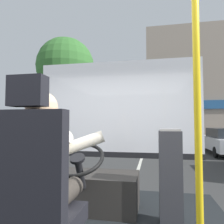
# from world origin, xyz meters

# --- Properties ---
(ground) EXTENTS (18.00, 44.00, 0.06)m
(ground) POSITION_xyz_m (0.00, 8.80, -0.02)
(ground) COLOR #383838
(driver_seat) EXTENTS (0.48, 0.48, 1.26)m
(driver_seat) POSITION_xyz_m (-0.19, -0.35, 1.21)
(driver_seat) COLOR black
(driver_seat) RESTS_ON bus_floor
(bus_driver) EXTENTS (0.74, 0.55, 0.79)m
(bus_driver) POSITION_xyz_m (-0.19, -0.24, 1.39)
(bus_driver) COLOR #332D28
(bus_driver) RESTS_ON driver_seat
(steering_console) EXTENTS (1.10, 0.97, 0.78)m
(steering_console) POSITION_xyz_m (-0.19, 0.82, 0.91)
(steering_console) COLOR #282623
(steering_console) RESTS_ON bus_floor
(handrail_pole) EXTENTS (0.04, 0.04, 2.29)m
(handrail_pole) POSITION_xyz_m (0.81, -0.17, 1.84)
(handrail_pole) COLOR gold
(handrail_pole) RESTS_ON bus_floor
(fare_box) EXTENTS (0.21, 0.22, 0.93)m
(fare_box) POSITION_xyz_m (0.70, 0.59, 1.15)
(fare_box) COLOR #333338
(fare_box) RESTS_ON bus_floor
(windshield_panel) EXTENTS (2.50, 0.08, 1.48)m
(windshield_panel) POSITION_xyz_m (0.00, 1.62, 1.74)
(windshield_panel) COLOR silver
(street_tree) EXTENTS (2.57, 2.57, 5.54)m
(street_tree) POSITION_xyz_m (-3.31, 7.23, 4.22)
(street_tree) COLOR #4C3828
(street_tree) RESTS_ON ground
(parked_car_white) EXTENTS (1.79, 4.50, 1.42)m
(parked_car_white) POSITION_xyz_m (4.39, 10.93, 0.73)
(parked_car_white) COLOR silver
(parked_car_white) RESTS_ON ground
(parked_car_silver) EXTENTS (2.00, 4.39, 1.35)m
(parked_car_silver) POSITION_xyz_m (4.47, 16.87, 0.70)
(parked_car_silver) COLOR silver
(parked_car_silver) RESTS_ON ground
(parked_car_charcoal) EXTENTS (1.84, 4.50, 1.34)m
(parked_car_charcoal) POSITION_xyz_m (4.76, 21.79, 0.69)
(parked_car_charcoal) COLOR #474C51
(parked_car_charcoal) RESTS_ON ground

